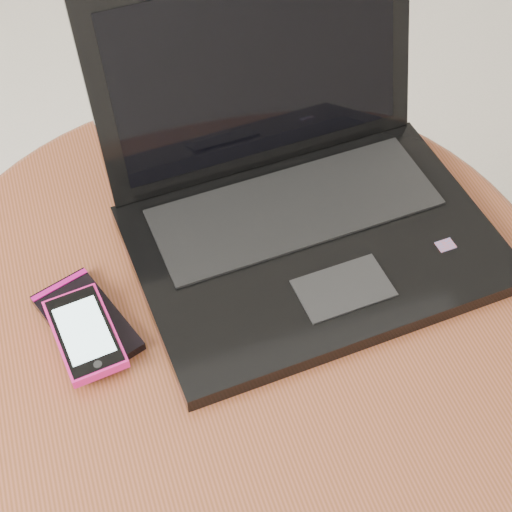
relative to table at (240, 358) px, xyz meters
name	(u,v)px	position (x,y,z in m)	size (l,w,h in m)	color
table	(240,358)	(0.00, 0.00, 0.00)	(0.70, 0.70, 0.55)	#53341C
laptop	(298,195)	(0.09, 0.08, 0.16)	(0.40, 0.35, 0.24)	black
phone_black	(87,322)	(-0.16, 0.02, 0.12)	(0.10, 0.13, 0.01)	black
phone_pink	(85,333)	(-0.16, 0.00, 0.14)	(0.07, 0.11, 0.01)	#D9197A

